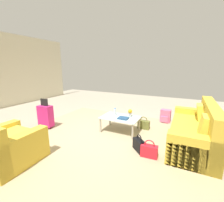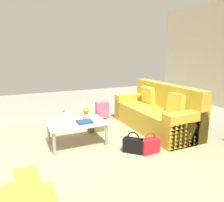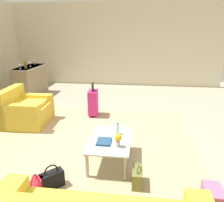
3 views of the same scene
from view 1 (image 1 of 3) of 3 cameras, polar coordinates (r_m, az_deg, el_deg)
The scene contains 13 objects.
ground_plane at distance 3.92m, azimuth -5.45°, elevation -13.05°, with size 12.00×12.00×0.00m, color #A89E89.
area_rug at distance 3.51m, azimuth 1.47°, elevation -16.24°, with size 5.20×4.40×0.01m, color tan.
couch at distance 3.86m, azimuth 29.51°, elevation -10.03°, with size 0.85×2.10×0.95m.
armchair at distance 3.38m, azimuth -35.59°, elevation -14.44°, with size 1.03×0.97×0.84m.
coffee_table at distance 4.02m, azimuth 3.13°, elevation -6.82°, with size 1.00×0.66×0.41m.
water_bottle at distance 4.14m, azimuth 1.15°, elevation -4.10°, with size 0.06×0.06×0.20m.
coffee_table_book at distance 3.88m, azimuth 4.31°, elevation -6.51°, with size 0.26×0.22×0.03m, color navy.
flower_vase at distance 4.02m, azimuth 6.90°, elevation -4.26°, with size 0.11×0.11×0.21m.
suitcase_magenta at distance 4.66m, azimuth -23.97°, elevation -5.14°, with size 0.42×0.25×0.85m.
handbag_black at distance 3.28m, azimuth 10.27°, elevation -16.16°, with size 0.32×0.33×0.36m.
handbag_olive at distance 4.35m, azimuth 11.96°, elevation -8.73°, with size 0.32×0.14×0.36m.
handbag_red at distance 3.12m, azimuth 13.96°, elevation -17.93°, with size 0.33×0.16×0.36m.
backpack_pink at distance 5.03m, azimuth 19.68°, elevation -5.45°, with size 0.31×0.26×0.40m.
Camera 1 is at (-1.88, 2.98, 1.71)m, focal length 24.00 mm.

